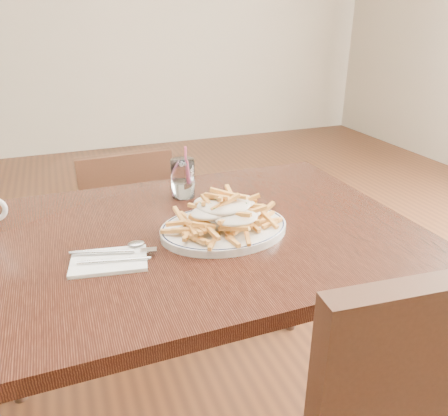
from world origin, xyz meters
name	(u,v)px	position (x,y,z in m)	size (l,w,h in m)	color
table	(188,256)	(0.00, 0.00, 0.67)	(1.20, 0.80, 0.75)	black
chair_far	(127,225)	(-0.07, 0.71, 0.45)	(0.38, 0.38, 0.79)	#321B10
fries_plate	(224,228)	(0.09, -0.04, 0.76)	(0.38, 0.34, 0.02)	white
loaded_fries	(224,210)	(0.09, -0.04, 0.81)	(0.29, 0.24, 0.08)	gold
napkin	(109,261)	(-0.21, -0.09, 0.75)	(0.17, 0.11, 0.01)	white
cutlery	(108,257)	(-0.21, -0.09, 0.76)	(0.21, 0.11, 0.01)	silver
water_glass	(183,181)	(0.06, 0.23, 0.80)	(0.07, 0.07, 0.16)	white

